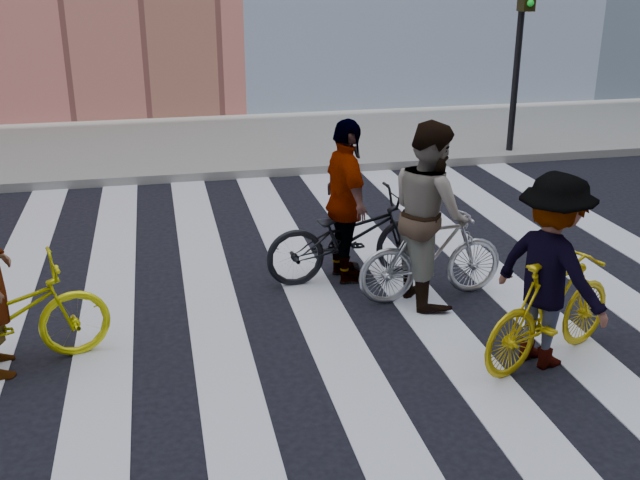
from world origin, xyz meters
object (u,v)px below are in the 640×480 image
object	(u,v)px
bike_yellow_left	(0,319)
rider_mid	(430,213)
traffic_signal	(522,34)
rider_rear	(346,202)
bike_dark_rear	(350,236)
rider_right	(551,271)
bike_silver_mid	(432,255)
bike_yellow_right	(551,310)

from	to	relation	value
bike_yellow_left	rider_mid	xyz separation A→B (m)	(4.24, 0.62, 0.49)
traffic_signal	rider_rear	world-z (taller)	traffic_signal
bike_dark_rear	rider_mid	bearing A→B (deg)	-141.40
rider_mid	rider_right	bearing A→B (deg)	-163.89
rider_right	rider_rear	world-z (taller)	rider_rear
traffic_signal	rider_right	world-z (taller)	traffic_signal
rider_right	rider_rear	size ratio (longest dim) A/B	0.96
rider_mid	rider_rear	size ratio (longest dim) A/B	1.05
bike_dark_rear	rider_rear	size ratio (longest dim) A/B	1.06
traffic_signal	rider_mid	size ratio (longest dim) A/B	1.68
traffic_signal	bike_yellow_left	xyz separation A→B (m)	(-7.99, -6.21, -1.78)
bike_silver_mid	rider_mid	world-z (taller)	rider_mid
bike_dark_rear	rider_rear	xyz separation A→B (m)	(-0.05, 0.00, 0.42)
rider_right	rider_rear	distance (m)	2.60
bike_yellow_left	rider_rear	world-z (taller)	rider_rear
bike_silver_mid	rider_mid	distance (m)	0.49
bike_yellow_right	bike_dark_rear	distance (m)	2.60
traffic_signal	bike_silver_mid	size ratio (longest dim) A/B	1.99
bike_yellow_right	bike_silver_mid	bearing A→B (deg)	-2.73
traffic_signal	bike_dark_rear	world-z (taller)	traffic_signal
bike_dark_rear	rider_right	bearing A→B (deg)	-155.56
traffic_signal	rider_right	size ratio (longest dim) A/B	1.85
traffic_signal	bike_silver_mid	distance (m)	6.93
bike_silver_mid	bike_yellow_left	bearing A→B (deg)	93.91
bike_silver_mid	bike_dark_rear	xyz separation A→B (m)	(-0.72, 0.72, 0.02)
traffic_signal	bike_yellow_left	bearing A→B (deg)	-142.12
rider_rear	bike_silver_mid	bearing A→B (deg)	-137.43
rider_mid	rider_rear	xyz separation A→B (m)	(-0.72, 0.72, -0.05)
rider_mid	rider_right	world-z (taller)	rider_mid
rider_mid	bike_yellow_right	bearing A→B (deg)	-162.27
bike_yellow_left	rider_right	distance (m)	4.92
bike_yellow_left	bike_silver_mid	xyz separation A→B (m)	(4.29, 0.62, 0.00)
bike_yellow_right	rider_rear	world-z (taller)	rider_rear
rider_mid	rider_right	size ratio (longest dim) A/B	1.10
bike_yellow_left	bike_dark_rear	world-z (taller)	bike_dark_rear
bike_yellow_left	rider_rear	bearing A→B (deg)	-83.80
bike_dark_rear	rider_mid	xyz separation A→B (m)	(0.67, -0.72, 0.47)
bike_dark_rear	rider_rear	distance (m)	0.42
traffic_signal	rider_right	bearing A→B (deg)	-113.98
bike_yellow_right	bike_dark_rear	xyz separation A→B (m)	(-1.30, 2.26, 0.01)
bike_yellow_left	bike_silver_mid	distance (m)	4.34
bike_yellow_right	bike_dark_rear	world-z (taller)	bike_dark_rear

